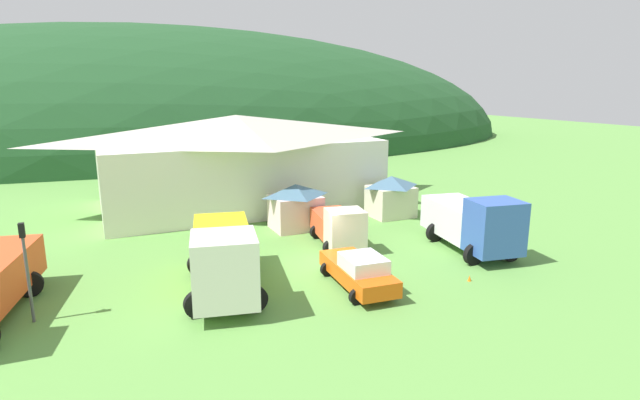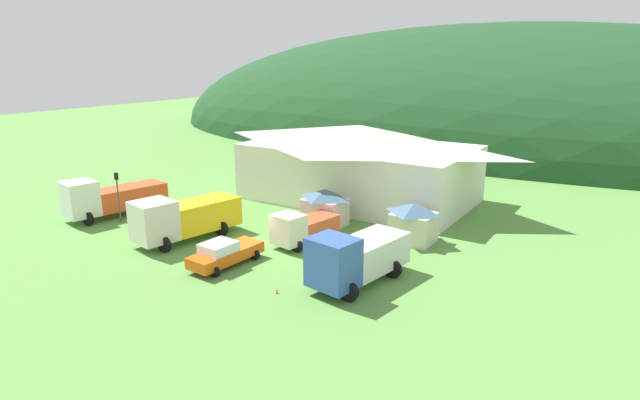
{
  "view_description": "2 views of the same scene",
  "coord_description": "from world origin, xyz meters",
  "views": [
    {
      "loc": [
        -10.08,
        -22.01,
        8.99
      ],
      "look_at": [
        2.45,
        5.65,
        2.04
      ],
      "focal_mm": 28.42,
      "sensor_mm": 36.0,
      "label": 1
    },
    {
      "loc": [
        21.74,
        -25.67,
        12.71
      ],
      "look_at": [
        1.57,
        5.92,
        2.31
      ],
      "focal_mm": 29.35,
      "sensor_mm": 36.0,
      "label": 2
    }
  ],
  "objects": [
    {
      "name": "traffic_light_west",
      "position": [
        -12.74,
        -0.96,
        2.45
      ],
      "size": [
        0.2,
        0.32,
        3.97
      ],
      "color": "#4C4C51",
      "rests_on": "ground"
    },
    {
      "name": "ground_plane",
      "position": [
        0.0,
        0.0,
        0.0
      ],
      "size": [
        200.0,
        200.0,
        0.0
      ],
      "primitive_type": "plane",
      "color": "#5B9342"
    },
    {
      "name": "forested_hill_backdrop",
      "position": [
        0.0,
        60.46,
        0.0
      ],
      "size": [
        122.4,
        60.0,
        35.21
      ],
      "primitive_type": "ellipsoid",
      "color": "#1E4723",
      "rests_on": "ground"
    },
    {
      "name": "box_truck_blue",
      "position": [
        8.52,
        -1.2,
        1.67
      ],
      "size": [
        3.94,
        7.13,
        3.3
      ],
      "rotation": [
        0.0,
        0.0,
        -1.73
      ],
      "color": "#3356AD",
      "rests_on": "ground"
    },
    {
      "name": "depot_building",
      "position": [
        -0.12,
        15.18,
        3.49
      ],
      "size": [
        21.06,
        12.4,
        6.78
      ],
      "color": "white",
      "rests_on": "ground"
    },
    {
      "name": "play_shed_cream",
      "position": [
        8.53,
        7.16,
        1.46
      ],
      "size": [
        3.05,
        2.68,
        2.84
      ],
      "color": "beige",
      "rests_on": "ground"
    },
    {
      "name": "play_shed_pink",
      "position": [
        1.35,
        6.96,
        1.49
      ],
      "size": [
        3.2,
        2.71,
        2.89
      ],
      "color": "beige",
      "rests_on": "ground"
    },
    {
      "name": "flatbed_truck_yellow",
      "position": [
        -5.31,
        -1.27,
        1.72
      ],
      "size": [
        4.21,
        8.06,
        3.29
      ],
      "rotation": [
        0.0,
        0.0,
        -1.78
      ],
      "color": "silver",
      "rests_on": "ground"
    },
    {
      "name": "service_pickup_orange",
      "position": [
        0.34,
        -3.21,
        0.83
      ],
      "size": [
        2.51,
        5.17,
        1.66
      ],
      "rotation": [
        0.0,
        0.0,
        -1.64
      ],
      "color": "#E05610",
      "rests_on": "ground"
    },
    {
      "name": "traffic_cone_near_pickup",
      "position": [
        5.48,
        -4.63,
        0.0
      ],
      "size": [
        0.36,
        0.36,
        0.57
      ],
      "primitive_type": "cone",
      "color": "orange",
      "rests_on": "ground"
    },
    {
      "name": "light_truck_cream",
      "position": [
        2.21,
        2.6,
        1.21
      ],
      "size": [
        2.97,
        5.37,
        2.43
      ],
      "rotation": [
        0.0,
        0.0,
        -1.75
      ],
      "color": "beige",
      "rests_on": "ground"
    }
  ]
}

